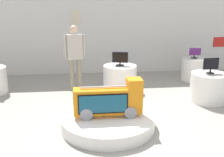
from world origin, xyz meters
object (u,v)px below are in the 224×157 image
at_px(display_pedestal_center_rear, 120,78).
at_px(shopper_browsing_near_truck, 75,53).
at_px(novelty_firetruck_tv, 109,101).
at_px(tv_on_center_rear, 120,59).
at_px(display_pedestal_left_rear, 193,69).
at_px(tv_on_left_rear, 195,53).
at_px(main_display_pedestal, 108,122).
at_px(display_pedestal_far_right, 209,87).
at_px(tv_on_far_right, 211,65).

bearing_deg(display_pedestal_center_rear, shopper_browsing_near_truck, 172.14).
xyz_separation_m(novelty_firetruck_tv, tv_on_center_rear, (0.49, 2.14, 0.34)).
xyz_separation_m(display_pedestal_left_rear, shopper_browsing_near_truck, (-3.47, -0.58, 0.66)).
bearing_deg(tv_on_left_rear, main_display_pedestal, -134.53).
bearing_deg(display_pedestal_far_right, shopper_browsing_near_truck, 158.99).
relative_size(novelty_firetruck_tv, shopper_browsing_near_truck, 0.72).
height_order(main_display_pedestal, display_pedestal_center_rear, display_pedestal_center_rear).
bearing_deg(main_display_pedestal, display_pedestal_center_rear, 76.46).
xyz_separation_m(display_pedestal_center_rear, tv_on_far_right, (1.94, -1.03, 0.53)).
relative_size(main_display_pedestal, display_pedestal_left_rear, 2.51).
relative_size(display_pedestal_left_rear, tv_on_center_rear, 1.69).
bearing_deg(tv_on_far_right, main_display_pedestal, -155.73).
xyz_separation_m(display_pedestal_far_right, shopper_browsing_near_truck, (-3.09, 1.19, 0.66)).
bearing_deg(display_pedestal_center_rear, tv_on_far_right, -28.05).
relative_size(novelty_firetruck_tv, tv_on_far_right, 3.23).
relative_size(display_pedestal_center_rear, display_pedestal_far_right, 1.03).
height_order(tv_on_left_rear, tv_on_center_rear, tv_on_center_rear).
bearing_deg(display_pedestal_center_rear, novelty_firetruck_tv, -102.91).
height_order(tv_on_left_rear, display_pedestal_far_right, tv_on_left_rear).
distance_m(novelty_firetruck_tv, display_pedestal_far_right, 2.68).
xyz_separation_m(display_pedestal_center_rear, display_pedestal_far_right, (1.94, -1.03, 0.00)).
bearing_deg(novelty_firetruck_tv, tv_on_center_rear, 77.05).
bearing_deg(tv_on_far_right, display_pedestal_center_rear, 151.95).
bearing_deg(novelty_firetruck_tv, display_pedestal_left_rear, 45.82).
relative_size(novelty_firetruck_tv, tv_on_center_rear, 3.02).
height_order(main_display_pedestal, novelty_firetruck_tv, novelty_firetruck_tv).
xyz_separation_m(display_pedestal_left_rear, tv_on_center_rear, (-2.31, -0.74, 0.52)).
height_order(display_pedestal_left_rear, tv_on_far_right, tv_on_far_right).
xyz_separation_m(tv_on_far_right, shopper_browsing_near_truck, (-3.09, 1.19, 0.12)).
bearing_deg(shopper_browsing_near_truck, display_pedestal_left_rear, 9.51).
bearing_deg(display_pedestal_far_right, main_display_pedestal, -155.65).
height_order(novelty_firetruck_tv, tv_on_left_rear, tv_on_left_rear).
height_order(novelty_firetruck_tv, shopper_browsing_near_truck, shopper_browsing_near_truck).
xyz_separation_m(main_display_pedestal, display_pedestal_center_rear, (0.52, 2.14, 0.22)).
bearing_deg(tv_on_center_rear, novelty_firetruck_tv, -102.95).
relative_size(tv_on_left_rear, shopper_browsing_near_truck, 0.22).
bearing_deg(display_pedestal_left_rear, display_pedestal_far_right, -101.94).
relative_size(novelty_firetruck_tv, display_pedestal_left_rear, 1.79).
bearing_deg(tv_on_left_rear, tv_on_center_rear, -162.25).
relative_size(main_display_pedestal, tv_on_left_rear, 4.71).
relative_size(tv_on_left_rear, tv_on_center_rear, 0.90).
bearing_deg(tv_on_left_rear, display_pedestal_left_rear, 99.16).
bearing_deg(main_display_pedestal, novelty_firetruck_tv, -15.91).
xyz_separation_m(novelty_firetruck_tv, display_pedestal_far_right, (2.43, 1.12, -0.18)).
distance_m(display_pedestal_far_right, shopper_browsing_near_truck, 3.38).
bearing_deg(tv_on_center_rear, main_display_pedestal, -103.58).
relative_size(main_display_pedestal, tv_on_center_rear, 4.24).
relative_size(display_pedestal_left_rear, display_pedestal_far_right, 0.82).
xyz_separation_m(novelty_firetruck_tv, shopper_browsing_near_truck, (-0.66, 2.31, 0.48)).
xyz_separation_m(display_pedestal_left_rear, tv_on_far_right, (-0.37, -1.77, 0.53)).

